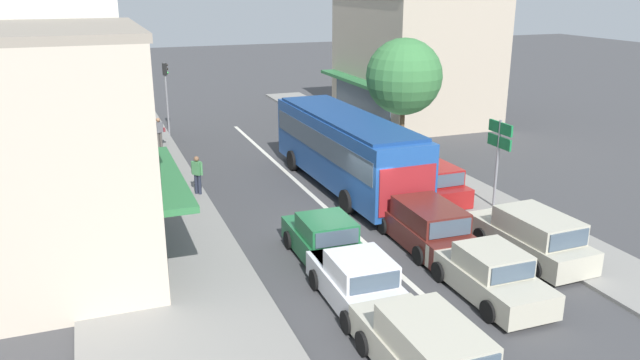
{
  "coord_description": "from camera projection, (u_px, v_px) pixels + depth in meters",
  "views": [
    {
      "loc": [
        -8.45,
        -19.51,
        8.61
      ],
      "look_at": [
        -0.25,
        2.29,
        1.2
      ],
      "focal_mm": 35.0,
      "sensor_mm": 36.0,
      "label": 1
    }
  ],
  "objects": [
    {
      "name": "city_bus",
      "position": [
        345.0,
        146.0,
        26.8
      ],
      "size": [
        2.92,
        10.91,
        3.23
      ],
      "color": "#1E4C99",
      "rests_on": "ground"
    },
    {
      "name": "directional_road_sign",
      "position": [
        499.0,
        143.0,
        23.96
      ],
      "size": [
        0.1,
        1.4,
        3.6
      ],
      "color": "gray",
      "rests_on": "ground"
    },
    {
      "name": "wagon_adjacent_lane_trail",
      "position": [
        425.0,
        226.0,
        21.08
      ],
      "size": [
        2.01,
        4.54,
        1.58
      ],
      "color": "#561E19",
      "rests_on": "ground"
    },
    {
      "name": "kerb_right",
      "position": [
        417.0,
        167.0,
        30.26
      ],
      "size": [
        2.8,
        44.0,
        0.12
      ],
      "primitive_type": "cube",
      "color": "gray",
      "rests_on": "ground"
    },
    {
      "name": "parked_hatchback_kerb_second",
      "position": [
        432.0,
        184.0,
        25.54
      ],
      "size": [
        1.85,
        3.72,
        1.54
      ],
      "color": "maroon",
      "rests_on": "ground"
    },
    {
      "name": "parked_wagon_kerb_front",
      "position": [
        532.0,
        237.0,
        20.18
      ],
      "size": [
        2.05,
        4.56,
        1.58
      ],
      "color": "#B7B29E",
      "rests_on": "ground"
    },
    {
      "name": "sidewalk_left",
      "position": [
        141.0,
        197.0,
        25.9
      ],
      "size": [
        5.2,
        44.0,
        0.14
      ],
      "primitive_type": "cube",
      "color": "gray",
      "rests_on": "ground"
    },
    {
      "name": "sedan_behind_bus_mid",
      "position": [
        326.0,
        241.0,
        20.02
      ],
      "size": [
        1.94,
        4.22,
        1.47
      ],
      "color": "#1E6638",
      "rests_on": "ground"
    },
    {
      "name": "parked_sedan_kerb_rear",
      "position": [
        331.0,
        126.0,
        36.08
      ],
      "size": [
        1.92,
        4.21,
        1.47
      ],
      "color": "#B7B29E",
      "rests_on": "ground"
    },
    {
      "name": "shopfront_corner_near",
      "position": [
        32.0,
        157.0,
        18.28
      ],
      "size": [
        7.65,
        7.5,
        7.44
      ],
      "color": "beige",
      "rests_on": "ground"
    },
    {
      "name": "lane_centre_line",
      "position": [
        311.0,
        195.0,
        26.41
      ],
      "size": [
        0.2,
        28.0,
        0.01
      ],
      "primitive_type": "cube",
      "color": "silver",
      "rests_on": "ground"
    },
    {
      "name": "ground_plane",
      "position": [
        348.0,
        228.0,
        22.84
      ],
      "size": [
        140.0,
        140.0,
        0.0
      ],
      "primitive_type": "plane",
      "color": "#3F3F42"
    },
    {
      "name": "wagon_behind_bus_near",
      "position": [
        427.0,
        353.0,
        13.86
      ],
      "size": [
        1.96,
        4.51,
        1.58
      ],
      "color": "#B7B29E",
      "rests_on": "ground"
    },
    {
      "name": "shopfront_mid_block",
      "position": [
        42.0,
        98.0,
        24.93
      ],
      "size": [
        7.23,
        7.19,
        8.36
      ],
      "color": "silver",
      "rests_on": "ground"
    },
    {
      "name": "sedan_adjacent_lane_lead",
      "position": [
        489.0,
        275.0,
        17.74
      ],
      "size": [
        1.92,
        4.21,
        1.47
      ],
      "color": "#B7B29E",
      "rests_on": "ground"
    },
    {
      "name": "traffic_light_downstreet",
      "position": [
        166.0,
        86.0,
        35.99
      ],
      "size": [
        0.32,
        0.24,
        4.2
      ],
      "color": "gray",
      "rests_on": "ground"
    },
    {
      "name": "street_tree_right",
      "position": [
        404.0,
        77.0,
        29.88
      ],
      "size": [
        3.68,
        3.68,
        6.12
      ],
      "color": "brown",
      "rests_on": "ground"
    },
    {
      "name": "building_right_far",
      "position": [
        414.0,
        57.0,
        40.09
      ],
      "size": [
        8.32,
        10.29,
        8.01
      ],
      "color": "#B2A38E",
      "rests_on": "ground"
    },
    {
      "name": "parked_wagon_kerb_third",
      "position": [
        378.0,
        150.0,
        30.61
      ],
      "size": [
        1.95,
        4.5,
        1.58
      ],
      "color": "silver",
      "rests_on": "ground"
    },
    {
      "name": "pedestrian_with_handbag_near",
      "position": [
        159.0,
        131.0,
        33.11
      ],
      "size": [
        0.61,
        0.49,
        1.63
      ],
      "color": "#4C4742",
      "rests_on": "sidewalk_left"
    },
    {
      "name": "sedan_queue_gap_filler",
      "position": [
        360.0,
        284.0,
        17.21
      ],
      "size": [
        1.96,
        4.23,
        1.47
      ],
      "color": "silver",
      "rests_on": "ground"
    },
    {
      "name": "shopfront_far_end",
      "position": [
        51.0,
        88.0,
        31.91
      ],
      "size": [
        7.94,
        7.42,
        6.89
      ],
      "color": "#B2A38E",
      "rests_on": "ground"
    },
    {
      "name": "pedestrian_browsing_midblock",
      "position": [
        197.0,
        173.0,
        25.85
      ],
      "size": [
        0.41,
        0.45,
        1.63
      ],
      "color": "#232838",
      "rests_on": "sidewalk_left"
    }
  ]
}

